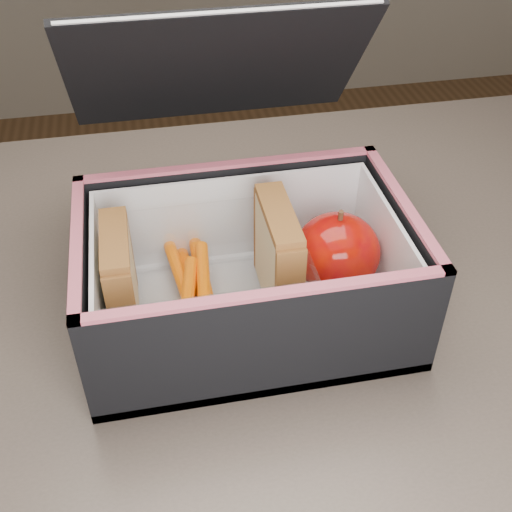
% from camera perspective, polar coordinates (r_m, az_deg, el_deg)
% --- Properties ---
extents(kitchen_table, '(1.20, 0.80, 0.75)m').
position_cam_1_polar(kitchen_table, '(0.68, 4.84, -10.62)').
color(kitchen_table, brown).
rests_on(kitchen_table, ground).
extents(lunch_bag, '(0.29, 0.31, 0.26)m').
position_cam_1_polar(lunch_bag, '(0.57, -0.89, -0.58)').
color(lunch_bag, black).
rests_on(lunch_bag, kitchen_table).
extents(plastic_tub, '(0.18, 0.13, 0.07)m').
position_cam_1_polar(plastic_tub, '(0.58, -4.87, -2.05)').
color(plastic_tub, white).
rests_on(plastic_tub, lunch_bag).
extents(sandwich_left, '(0.02, 0.08, 0.09)m').
position_cam_1_polar(sandwich_left, '(0.57, -11.93, -1.98)').
color(sandwich_left, '#D7BC8B').
rests_on(sandwich_left, plastic_tub).
extents(sandwich_right, '(0.03, 0.09, 0.10)m').
position_cam_1_polar(sandwich_right, '(0.58, 1.95, -0.01)').
color(sandwich_right, '#D7BC8B').
rests_on(sandwich_right, plastic_tub).
extents(carrot_sticks, '(0.04, 0.14, 0.03)m').
position_cam_1_polar(carrot_sticks, '(0.60, -5.68, -2.39)').
color(carrot_sticks, '#FA4B00').
rests_on(carrot_sticks, plastic_tub).
extents(paper_napkin, '(0.08, 0.08, 0.01)m').
position_cam_1_polar(paper_napkin, '(0.62, 6.66, -2.73)').
color(paper_napkin, white).
rests_on(paper_napkin, lunch_bag).
extents(red_apple, '(0.10, 0.10, 0.08)m').
position_cam_1_polar(red_apple, '(0.60, 7.21, 0.33)').
color(red_apple, '#89000C').
rests_on(red_apple, paper_napkin).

